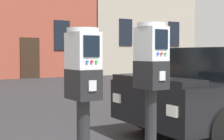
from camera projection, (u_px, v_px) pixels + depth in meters
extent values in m
cube|color=black|center=(83.00, 84.00, 2.32)|extent=(0.18, 0.25, 0.20)
cube|color=#A5A8AD|center=(92.00, 86.00, 2.22)|extent=(0.06, 0.01, 0.07)
cube|color=#B7BABF|center=(83.00, 51.00, 2.31)|extent=(0.18, 0.24, 0.25)
cube|color=black|center=(92.00, 46.00, 2.21)|extent=(0.12, 0.01, 0.14)
cylinder|color=blue|center=(87.00, 62.00, 2.19)|extent=(0.02, 0.01, 0.02)
cylinder|color=red|center=(92.00, 62.00, 2.21)|extent=(0.02, 0.01, 0.02)
cylinder|color=green|center=(96.00, 62.00, 2.23)|extent=(0.02, 0.01, 0.02)
cylinder|color=#B7BABF|center=(83.00, 30.00, 2.30)|extent=(0.23, 0.23, 0.03)
cube|color=black|center=(151.00, 75.00, 2.61)|extent=(0.18, 0.25, 0.21)
cube|color=#A5A8AD|center=(162.00, 76.00, 2.51)|extent=(0.06, 0.01, 0.07)
cube|color=#B7BABF|center=(151.00, 44.00, 2.60)|extent=(0.18, 0.24, 0.26)
cube|color=black|center=(162.00, 39.00, 2.50)|extent=(0.12, 0.01, 0.15)
cylinder|color=blue|center=(158.00, 54.00, 2.49)|extent=(0.02, 0.01, 0.02)
cylinder|color=red|center=(162.00, 54.00, 2.50)|extent=(0.02, 0.01, 0.02)
cylinder|color=green|center=(165.00, 53.00, 2.52)|extent=(0.02, 0.01, 0.02)
cylinder|color=#B7BABF|center=(151.00, 25.00, 2.59)|extent=(0.23, 0.23, 0.03)
cube|color=black|center=(155.00, 80.00, 4.87)|extent=(0.48, 1.69, 0.10)
cube|color=white|center=(173.00, 111.00, 4.18)|extent=(0.04, 0.20, 0.14)
cube|color=white|center=(117.00, 98.00, 5.37)|extent=(0.04, 0.20, 0.14)
cylinder|color=black|center=(223.00, 131.00, 4.44)|extent=(0.65, 0.24, 0.64)
cylinder|color=black|center=(150.00, 112.00, 5.86)|extent=(0.65, 0.24, 0.64)
cube|color=black|center=(62.00, 35.00, 18.34)|extent=(0.90, 0.06, 1.60)
cube|color=black|center=(30.00, 58.00, 17.50)|extent=(1.00, 0.07, 2.10)
cube|color=black|center=(126.00, 32.00, 20.42)|extent=(0.90, 0.06, 1.60)
cube|color=black|center=(174.00, 34.00, 22.33)|extent=(0.90, 0.06, 1.60)
cube|color=#591414|center=(155.00, 57.00, 21.61)|extent=(1.00, 0.07, 2.10)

